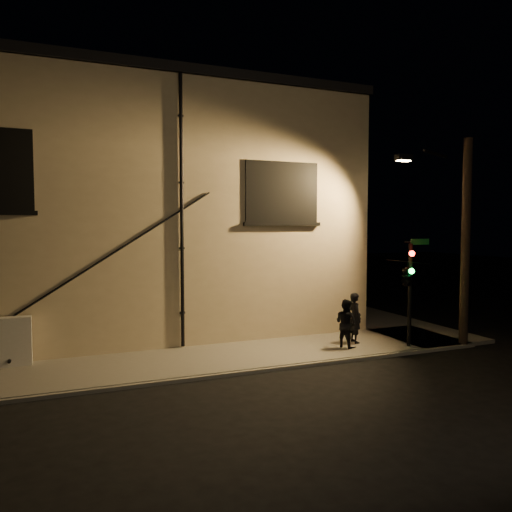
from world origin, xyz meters
name	(u,v)px	position (x,y,z in m)	size (l,w,h in m)	color
ground	(275,370)	(0.00, 0.00, 0.00)	(90.00, 90.00, 0.00)	black
sidewalk	(255,332)	(1.22, 4.39, 0.06)	(21.00, 16.00, 0.12)	#68645D
building	(117,213)	(-3.00, 8.99, 4.40)	(16.20, 12.23, 8.80)	#CAB691
pedestrian_a	(355,318)	(3.50, 1.46, 0.93)	(0.59, 0.39, 1.61)	black
pedestrian_b	(346,323)	(2.89, 1.04, 0.87)	(0.73, 0.57, 1.50)	black
traffic_signal	(407,275)	(4.61, 0.31, 2.38)	(1.16, 1.95, 3.36)	black
streetlamp_pole	(461,236)	(6.56, 0.14, 3.57)	(2.01, 1.38, 6.64)	black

